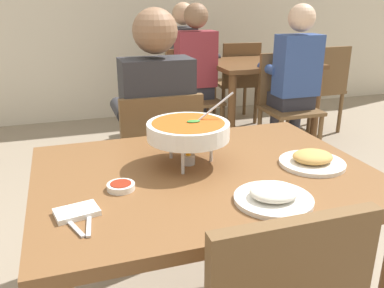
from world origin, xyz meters
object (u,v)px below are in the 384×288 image
at_px(appetizer_plate, 312,160).
at_px(patron_bg_right, 187,59).
at_px(curry_bowl, 188,131).
at_px(rice_plate, 274,196).
at_px(sauce_dish, 121,186).
at_px(chair_bg_corner, 322,84).
at_px(chair_bg_left, 191,91).
at_px(chair_bg_middle, 286,99).
at_px(chair_bg_right, 192,80).
at_px(patron_bg_middle, 294,74).
at_px(dining_table_main, 205,200).
at_px(diner_main, 156,119).
at_px(chair_diner_main, 159,163).
at_px(chair_bg_window, 238,78).
at_px(dining_table_far, 260,76).
at_px(patron_bg_left, 195,67).

distance_m(appetizer_plate, patron_bg_right, 2.95).
distance_m(curry_bowl, rice_plate, 0.41).
height_order(sauce_dish, chair_bg_corner, chair_bg_corner).
relative_size(chair_bg_left, patron_bg_right, 0.69).
distance_m(chair_bg_left, chair_bg_middle, 0.89).
height_order(rice_plate, chair_bg_right, chair_bg_right).
xyz_separation_m(rice_plate, appetizer_plate, (0.28, 0.21, 0.00)).
relative_size(appetizer_plate, sauce_dish, 2.67).
bearing_deg(patron_bg_middle, appetizer_plate, -119.79).
bearing_deg(chair_bg_corner, dining_table_main, -132.90).
bearing_deg(chair_bg_left, chair_bg_right, 70.63).
bearing_deg(chair_bg_right, chair_bg_middle, -64.97).
height_order(diner_main, patron_bg_middle, same).
xyz_separation_m(sauce_dish, chair_bg_left, (1.02, 2.42, -0.27)).
bearing_deg(chair_bg_right, chair_bg_left, -109.37).
distance_m(diner_main, appetizer_plate, 0.93).
distance_m(chair_diner_main, chair_bg_right, 2.35).
height_order(chair_bg_right, patron_bg_right, patron_bg_right).
bearing_deg(chair_bg_window, dining_table_main, -116.45).
bearing_deg(patron_bg_right, chair_bg_corner, -24.44).
xyz_separation_m(dining_table_far, chair_bg_corner, (0.69, -0.05, -0.12)).
bearing_deg(diner_main, chair_bg_corner, 35.49).
distance_m(rice_plate, patron_bg_middle, 2.41).
bearing_deg(dining_table_main, chair_diner_main, 90.00).
bearing_deg(dining_table_far, chair_diner_main, -131.68).
xyz_separation_m(patron_bg_left, patron_bg_right, (0.08, 0.49, 0.00)).
relative_size(diner_main, chair_bg_middle, 1.46).
distance_m(dining_table_main, diner_main, 0.77).
bearing_deg(appetizer_plate, dining_table_far, 66.94).
bearing_deg(sauce_dish, dining_table_main, 10.57).
relative_size(appetizer_plate, chair_bg_corner, 0.27).
distance_m(chair_bg_right, chair_bg_corner, 1.36).
bearing_deg(chair_diner_main, curry_bowl, -93.30).
bearing_deg(patron_bg_left, chair_bg_middle, -39.07).
bearing_deg(chair_diner_main, chair_bg_right, 67.43).
relative_size(dining_table_far, patron_bg_left, 0.76).
bearing_deg(chair_bg_window, chair_bg_right, 176.37).
bearing_deg(patron_bg_left, patron_bg_right, 80.66).
xyz_separation_m(dining_table_main, rice_plate, (0.12, -0.28, 0.14)).
xyz_separation_m(dining_table_main, patron_bg_right, (0.82, 2.84, 0.09)).
xyz_separation_m(rice_plate, patron_bg_middle, (1.31, 2.02, -0.04)).
bearing_deg(patron_bg_middle, dining_table_far, 91.99).
height_order(diner_main, chair_bg_corner, diner_main).
distance_m(chair_bg_middle, patron_bg_left, 0.89).
distance_m(curry_bowl, chair_bg_right, 3.00).
distance_m(chair_bg_right, chair_bg_window, 0.53).
distance_m(rice_plate, chair_bg_right, 3.29).
xyz_separation_m(dining_table_main, patron_bg_left, (0.74, 2.35, 0.09)).
distance_m(appetizer_plate, chair_bg_window, 3.12).
bearing_deg(patron_bg_left, patron_bg_middle, -41.73).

